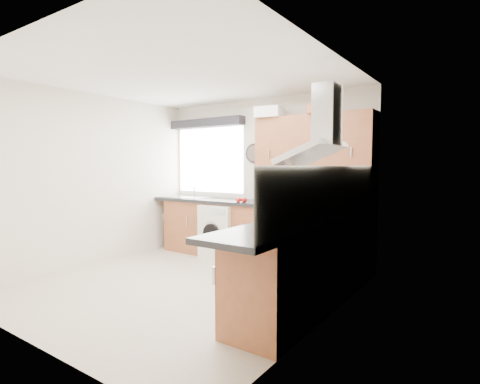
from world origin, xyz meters
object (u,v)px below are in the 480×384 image
Objects in this scene: extractor_hood at (319,134)px; upper_cabinets at (313,141)px; washing_machine at (223,231)px; oven at (308,264)px.

upper_cabinets is at bearing 116.13° from extractor_hood.
extractor_hood reaches higher than washing_machine.
oven reaches higher than washing_machine.
oven is at bearing -67.46° from upper_cabinets.
extractor_hood is 0.93× the size of washing_machine.
oven is 2.26m from washing_machine.
upper_cabinets is at bearing 6.36° from washing_machine.
washing_machine is at bearing -171.00° from upper_cabinets.
oven is 1.35m from extractor_hood.
extractor_hood is 0.46× the size of upper_cabinets.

